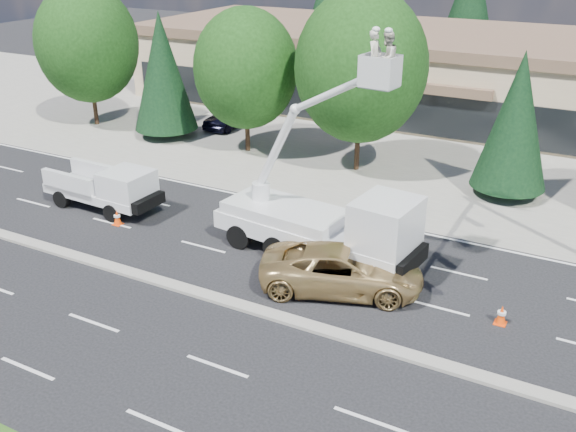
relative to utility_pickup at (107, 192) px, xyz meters
The scene contains 19 objects.
ground 12.07m from the utility_pickup, 21.27° to the right, with size 140.00×140.00×0.00m, color black.
concrete_apron 19.26m from the utility_pickup, 54.35° to the left, with size 140.00×22.00×0.01m, color gray.
road_median 12.06m from the utility_pickup, 21.27° to the right, with size 120.00×0.55×0.12m, color gray.
strip_mall 28.02m from the utility_pickup, 66.35° to the left, with size 50.40×15.40×5.50m.
tree_front_a 15.79m from the utility_pickup, 135.40° to the left, with size 6.58×6.58×9.13m.
tree_front_b 12.11m from the utility_pickup, 114.22° to the left, with size 3.93×3.93×7.74m.
tree_front_c 11.42m from the utility_pickup, 83.48° to the left, with size 5.99×5.99×8.31m.
tree_front_d 14.25m from the utility_pickup, 52.31° to the left, with size 6.92×6.92×9.60m.
tree_front_e 19.61m from the utility_pickup, 33.26° to the left, with size 3.62×3.62×7.14m.
tree_back_a 38.40m from the utility_pickup, 100.22° to the left, with size 4.15×4.15×8.18m.
tree_back_b 38.67m from the utility_pickup, 79.15° to the left, with size 5.73×5.73×11.30m.
utility_pickup is the anchor object (origin of this frame).
bucket_truck 11.46m from the utility_pickup, ahead, with size 8.56×3.47×9.21m.
traffic_cone_a 1.99m from the utility_pickup, 36.03° to the right, with size 0.40×0.40×0.70m.
traffic_cone_b 9.01m from the utility_pickup, ahead, with size 0.40×0.40×0.70m.
traffic_cone_c 10.91m from the utility_pickup, ahead, with size 0.40×0.40×0.70m.
traffic_cone_d 18.37m from the utility_pickup, ahead, with size 0.40×0.40×0.70m.
minivan 12.78m from the utility_pickup, ahead, with size 2.73×5.92×1.65m, color tan.
parked_car_west 14.65m from the utility_pickup, 99.72° to the left, with size 1.83×4.56×1.55m, color black.
Camera 1 is at (9.38, -16.19, 12.16)m, focal length 40.00 mm.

